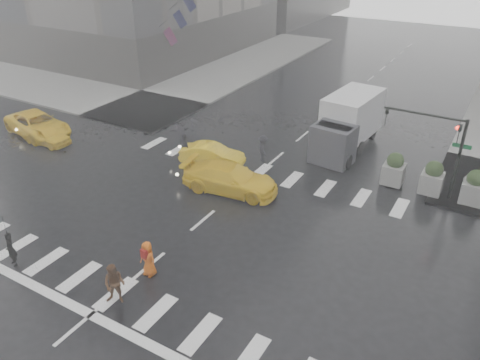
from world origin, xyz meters
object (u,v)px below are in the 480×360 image
Objects in this scene: pedestrian_brown at (115,284)px; traffic_signal_pole at (441,140)px; taxi_front at (46,135)px; box_truck at (347,123)px; pedestrian_orange at (148,259)px; taxi_mid at (212,155)px.

traffic_signal_pole is at bearing 34.64° from pedestrian_brown.
traffic_signal_pole is 1.26× the size of taxi_front.
traffic_signal_pole is at bearing -75.98° from taxi_front.
traffic_signal_pole is at bearing -24.66° from box_truck.
pedestrian_orange is at bearing -115.00° from taxi_front.
taxi_front is 19.43m from box_truck.
pedestrian_brown reaches higher than taxi_front.
traffic_signal_pole is 23.85m from taxi_front.
pedestrian_orange is 0.41× the size of taxi_mid.
taxi_front is 11.46m from taxi_mid.
taxi_mid is at bearing 113.44° from pedestrian_orange.
pedestrian_brown is at bearing -177.35° from taxi_mid.
box_truck is at bearing 56.78° from pedestrian_brown.
box_truck is at bearing 149.94° from traffic_signal_pole.
pedestrian_brown is 12.06m from taxi_mid.
box_truck is (2.80, 15.80, 1.04)m from pedestrian_orange.
box_truck reaches higher than pedestrian_orange.
pedestrian_orange is 15.95m from taxi_front.
pedestrian_brown is at bearing -93.67° from box_truck.
taxi_mid is (-11.95, -2.68, -2.58)m from traffic_signal_pole.
taxi_mid is (-3.31, 9.74, -0.16)m from pedestrian_orange.
taxi_front is (-14.40, 6.84, -0.19)m from pedestrian_orange.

